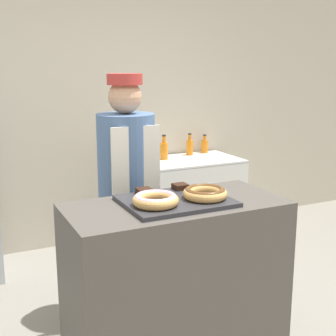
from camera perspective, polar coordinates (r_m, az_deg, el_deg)
name	(u,v)px	position (r m, az deg, el deg)	size (l,w,h in m)	color
wall_back	(74,106)	(4.52, -11.35, 7.44)	(8.00, 0.06, 2.70)	#BCB29E
display_counter	(175,284)	(2.79, 0.92, -13.96)	(1.23, 0.58, 0.98)	#4C4742
serving_tray	(176,201)	(2.60, 0.96, -4.04)	(0.58, 0.46, 0.02)	#2D2D33
donut_light_glaze	(156,199)	(2.47, -1.53, -3.83)	(0.25, 0.25, 0.06)	tan
donut_chocolate_glaze	(205,193)	(2.61, 4.54, -3.01)	(0.25, 0.25, 0.06)	tan
brownie_back_left	(144,191)	(2.70, -2.95, -2.82)	(0.08, 0.08, 0.03)	black
brownie_back_right	(180,187)	(2.80, 1.50, -2.27)	(0.08, 0.08, 0.03)	black
baker_person	(127,193)	(3.17, -4.99, -3.09)	(0.38, 0.38, 1.67)	#4C4C51
chest_freezer	(184,199)	(4.70, 1.97, -3.81)	(1.10, 0.62, 0.81)	silver
bottle_orange	(164,150)	(4.60, -0.49, 2.22)	(0.08, 0.08, 0.24)	orange
bottle_orange_b	(190,147)	(4.83, 2.66, 2.62)	(0.07, 0.07, 0.22)	orange
bottle_orange_b_b	(204,146)	(4.97, 4.47, 2.72)	(0.07, 0.07, 0.19)	orange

